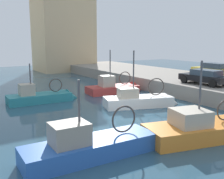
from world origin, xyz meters
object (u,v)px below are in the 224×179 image
fishing_boat_orange (205,136)px  fishing_boat_teal (44,100)px  parked_car_black (205,77)px  fishing_boat_blue (97,153)px  parked_car_yellow (213,69)px  fishing_boat_red (116,91)px  fishing_boat_white (142,105)px

fishing_boat_orange → fishing_boat_teal: size_ratio=1.14×
fishing_boat_orange → parked_car_black: bearing=39.7°
fishing_boat_blue → fishing_boat_teal: (1.42, 11.33, -0.03)m
fishing_boat_teal → parked_car_yellow: 17.58m
fishing_boat_blue → parked_car_yellow: (18.70, 8.64, 1.76)m
fishing_boat_blue → fishing_boat_red: 14.26m
fishing_boat_white → fishing_boat_blue: bearing=-140.5°
parked_car_yellow → fishing_boat_teal: bearing=171.1°
fishing_boat_orange → fishing_boat_red: bearing=77.1°
fishing_boat_orange → parked_car_yellow: fishing_boat_orange is taller
fishing_boat_teal → parked_car_yellow: (17.28, -2.69, 1.79)m
fishing_boat_blue → parked_car_yellow: size_ratio=1.53×
parked_car_yellow → parked_car_black: size_ratio=1.03×
fishing_boat_red → parked_car_black: bearing=-51.8°
fishing_boat_blue → fishing_boat_white: (7.15, 5.90, -0.03)m
parked_car_yellow → parked_car_black: 6.33m
fishing_boat_blue → parked_car_black: (13.30, 5.33, 1.72)m
fishing_boat_red → parked_car_black: fishing_boat_red is taller
parked_car_yellow → parked_car_black: parked_car_yellow is taller
fishing_boat_orange → parked_car_yellow: 16.41m
fishing_boat_teal → fishing_boat_red: size_ratio=1.00×
fishing_boat_orange → parked_car_black: fishing_boat_orange is taller
fishing_boat_white → fishing_boat_red: bearing=76.8°
fishing_boat_orange → fishing_boat_white: fishing_boat_white is taller
fishing_boat_teal → fishing_boat_white: 7.89m
fishing_boat_red → fishing_boat_teal: bearing=-178.8°
fishing_boat_orange → fishing_boat_white: 7.14m
fishing_boat_white → fishing_boat_teal: bearing=136.5°
fishing_boat_orange → fishing_boat_red: (2.87, 12.55, 0.00)m
fishing_boat_blue → fishing_boat_teal: fishing_boat_blue is taller
fishing_boat_red → parked_car_yellow: size_ratio=1.32×
fishing_boat_blue → fishing_boat_white: 9.27m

